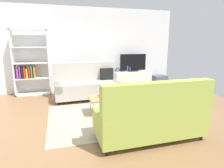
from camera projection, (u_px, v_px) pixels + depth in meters
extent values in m
plane|color=#936B47|center=(110.00, 115.00, 4.50)|extent=(7.68, 7.68, 0.00)
cube|color=silver|center=(89.00, 49.00, 6.81)|extent=(6.40, 0.12, 2.90)
cube|color=tan|center=(112.00, 116.00, 4.44)|extent=(2.90, 2.20, 0.01)
cube|color=#B2ADA3|center=(87.00, 89.00, 5.74)|extent=(1.93, 0.92, 0.44)
cube|color=#B2ADA3|center=(85.00, 71.00, 5.93)|extent=(1.91, 0.28, 0.56)
cube|color=#B2ADA3|center=(114.00, 83.00, 5.98)|extent=(0.24, 0.85, 0.22)
cube|color=#B2ADA3|center=(58.00, 87.00, 5.45)|extent=(0.24, 0.85, 0.22)
cylinder|color=black|center=(118.00, 98.00, 5.75)|extent=(0.05, 0.05, 0.10)
cylinder|color=black|center=(59.00, 103.00, 5.21)|extent=(0.05, 0.05, 0.10)
cylinder|color=black|center=(111.00, 92.00, 6.38)|extent=(0.05, 0.05, 0.10)
cylinder|color=black|center=(58.00, 97.00, 5.84)|extent=(0.05, 0.05, 0.10)
cube|color=black|center=(107.00, 74.00, 5.99)|extent=(0.41, 0.16, 0.36)
cube|color=#A3BC4C|center=(149.00, 121.00, 3.39)|extent=(1.90, 0.85, 0.44)
cube|color=#A3BC4C|center=(159.00, 99.00, 2.98)|extent=(1.90, 0.21, 0.56)
cube|color=#A3BC4C|center=(103.00, 120.00, 3.14)|extent=(0.20, 0.84, 0.22)
cube|color=#A3BC4C|center=(189.00, 110.00, 3.60)|extent=(0.20, 0.84, 0.22)
cylinder|color=black|center=(98.00, 132.00, 3.53)|extent=(0.05, 0.05, 0.10)
cylinder|color=black|center=(178.00, 122.00, 4.01)|extent=(0.05, 0.05, 0.10)
cylinder|color=black|center=(107.00, 152.00, 2.89)|extent=(0.05, 0.05, 0.10)
cylinder|color=black|center=(201.00, 137.00, 3.37)|extent=(0.05, 0.05, 0.10)
cube|color=white|center=(116.00, 105.00, 2.99)|extent=(0.40, 0.14, 0.36)
cube|color=#B7844C|center=(112.00, 97.00, 4.56)|extent=(1.10, 0.56, 0.04)
cylinder|color=silver|center=(90.00, 104.00, 4.69)|extent=(0.02, 0.02, 0.38)
cylinder|color=silver|center=(128.00, 101.00, 4.96)|extent=(0.02, 0.02, 0.38)
cylinder|color=silver|center=(94.00, 111.00, 4.25)|extent=(0.02, 0.02, 0.38)
cylinder|color=silver|center=(135.00, 107.00, 4.52)|extent=(0.02, 0.02, 0.38)
cube|color=silver|center=(132.00, 80.00, 7.16)|extent=(1.40, 0.44, 0.64)
cube|color=black|center=(133.00, 71.00, 7.07)|extent=(0.36, 0.20, 0.04)
cube|color=black|center=(133.00, 62.00, 7.00)|extent=(1.00, 0.05, 0.60)
cube|color=white|center=(14.00, 63.00, 5.94)|extent=(0.04, 0.36, 2.10)
cube|color=white|center=(49.00, 63.00, 6.22)|extent=(0.04, 0.36, 2.10)
cube|color=white|center=(29.00, 30.00, 5.86)|extent=(1.10, 0.36, 0.04)
cube|color=white|center=(34.00, 94.00, 6.30)|extent=(1.10, 0.36, 0.04)
cube|color=white|center=(33.00, 78.00, 6.19)|extent=(1.02, 0.36, 0.03)
cube|color=white|center=(32.00, 63.00, 6.08)|extent=(1.02, 0.36, 0.03)
cube|color=white|center=(30.00, 47.00, 5.97)|extent=(1.02, 0.36, 0.03)
cube|color=purple|center=(18.00, 73.00, 6.03)|extent=(0.06, 0.29, 0.34)
cube|color=purple|center=(20.00, 72.00, 6.05)|extent=(0.04, 0.29, 0.39)
cube|color=#262626|center=(23.00, 73.00, 6.07)|extent=(0.03, 0.29, 0.36)
cube|color=red|center=(25.00, 73.00, 6.08)|extent=(0.04, 0.29, 0.36)
cube|color=gold|center=(27.00, 73.00, 6.11)|extent=(0.05, 0.29, 0.31)
cube|color=red|center=(30.00, 72.00, 6.12)|extent=(0.04, 0.29, 0.38)
cube|color=#3F8C4C|center=(32.00, 72.00, 6.14)|extent=(0.05, 0.29, 0.40)
cube|color=orange|center=(35.00, 72.00, 6.16)|extent=(0.05, 0.29, 0.36)
cube|color=#4C5666|center=(159.00, 81.00, 7.39)|extent=(0.52, 0.40, 0.44)
cylinder|color=brown|center=(112.00, 94.00, 4.55)|extent=(0.17, 0.17, 0.11)
sphere|color=#2D7233|center=(112.00, 89.00, 4.52)|extent=(0.20, 0.20, 0.20)
cube|color=silver|center=(104.00, 96.00, 4.52)|extent=(0.26, 0.21, 0.04)
cube|color=gold|center=(104.00, 95.00, 4.51)|extent=(0.27, 0.23, 0.03)
cylinder|color=#4C72B2|center=(118.00, 70.00, 6.97)|extent=(0.12, 0.12, 0.16)
cylinder|color=#B24C4C|center=(122.00, 69.00, 7.02)|extent=(0.11, 0.11, 0.16)
cylinder|color=#3359B2|center=(127.00, 69.00, 6.97)|extent=(0.05, 0.05, 0.22)
cylinder|color=#3359B2|center=(130.00, 69.00, 7.00)|extent=(0.05, 0.05, 0.17)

